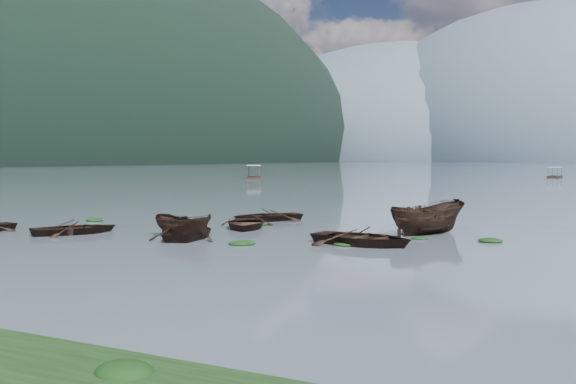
% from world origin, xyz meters
% --- Properties ---
extents(ground_plane, '(2400.00, 2400.00, 0.00)m').
position_xyz_m(ground_plane, '(0.00, 0.00, 0.00)').
color(ground_plane, slate).
extents(haze_mtn_a, '(520.00, 520.00, 280.00)m').
position_xyz_m(haze_mtn_a, '(-260.00, 900.00, 0.00)').
color(haze_mtn_a, '#475666').
rests_on(haze_mtn_a, ground).
extents(haze_mtn_b, '(520.00, 520.00, 340.00)m').
position_xyz_m(haze_mtn_b, '(-60.00, 900.00, 0.00)').
color(haze_mtn_b, '#475666').
rests_on(haze_mtn_b, ground).
extents(rowboat_1, '(4.93, 5.31, 0.90)m').
position_xyz_m(rowboat_1, '(-8.43, 4.04, 0.00)').
color(rowboat_1, black).
rests_on(rowboat_1, ground).
extents(rowboat_2, '(3.95, 2.14, 1.44)m').
position_xyz_m(rowboat_2, '(-2.37, 5.26, 0.00)').
color(rowboat_2, black).
rests_on(rowboat_2, ground).
extents(rowboat_3, '(4.53, 5.35, 0.94)m').
position_xyz_m(rowboat_3, '(-2.12, 5.42, 0.00)').
color(rowboat_3, black).
rests_on(rowboat_3, ground).
extents(rowboat_4, '(5.33, 4.19, 1.00)m').
position_xyz_m(rowboat_4, '(6.44, 6.74, 0.00)').
color(rowboat_4, black).
rests_on(rowboat_4, ground).
extents(rowboat_6, '(4.78, 5.35, 0.91)m').
position_xyz_m(rowboat_6, '(-1.83, 10.28, 0.00)').
color(rowboat_6, black).
rests_on(rowboat_6, ground).
extents(rowboat_7, '(5.30, 5.60, 0.94)m').
position_xyz_m(rowboat_7, '(-2.89, 14.71, 0.00)').
color(rowboat_7, black).
rests_on(rowboat_7, ground).
extents(rowboat_8, '(4.06, 5.32, 1.94)m').
position_xyz_m(rowboat_8, '(8.05, 12.12, 0.00)').
color(rowboat_8, black).
rests_on(rowboat_8, ground).
extents(weed_clump_1, '(1.05, 0.84, 0.23)m').
position_xyz_m(weed_clump_1, '(1.46, 4.24, 0.00)').
color(weed_clump_1, black).
rests_on(weed_clump_1, ground).
extents(weed_clump_2, '(1.14, 0.91, 0.25)m').
position_xyz_m(weed_clump_2, '(1.58, 4.43, 0.00)').
color(weed_clump_2, black).
rests_on(weed_clump_2, ground).
extents(weed_clump_3, '(0.83, 0.70, 0.19)m').
position_xyz_m(weed_clump_3, '(8.25, 9.93, 0.00)').
color(weed_clump_3, black).
rests_on(weed_clump_3, ground).
extents(weed_clump_4, '(1.14, 0.91, 0.24)m').
position_xyz_m(weed_clump_4, '(5.88, 6.17, 0.00)').
color(weed_clump_4, black).
rests_on(weed_clump_4, ground).
extents(weed_clump_5, '(1.19, 0.96, 0.25)m').
position_xyz_m(weed_clump_5, '(-12.36, 9.58, 0.00)').
color(weed_clump_5, black).
rests_on(weed_clump_5, ground).
extents(weed_clump_6, '(0.86, 0.71, 0.18)m').
position_xyz_m(weed_clump_6, '(-1.50, 12.03, 0.00)').
color(weed_clump_6, black).
rests_on(weed_clump_6, ground).
extents(weed_clump_7, '(1.15, 0.92, 0.25)m').
position_xyz_m(weed_clump_7, '(11.46, 10.41, 0.00)').
color(weed_clump_7, black).
rests_on(weed_clump_7, ground).
extents(pontoon_left, '(5.47, 7.00, 2.49)m').
position_xyz_m(pontoon_left, '(-44.72, 85.52, 0.00)').
color(pontoon_left, black).
rests_on(pontoon_left, ground).
extents(pontoon_centre, '(2.71, 5.44, 2.01)m').
position_xyz_m(pontoon_centre, '(5.77, 121.21, 0.00)').
color(pontoon_centre, black).
rests_on(pontoon_centre, ground).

